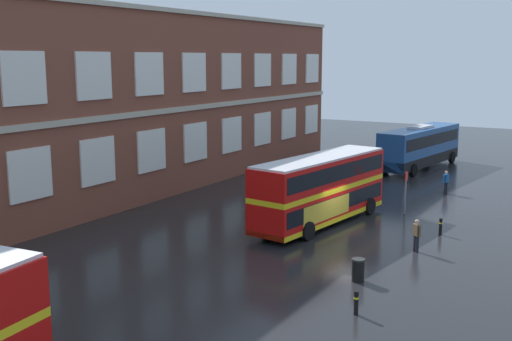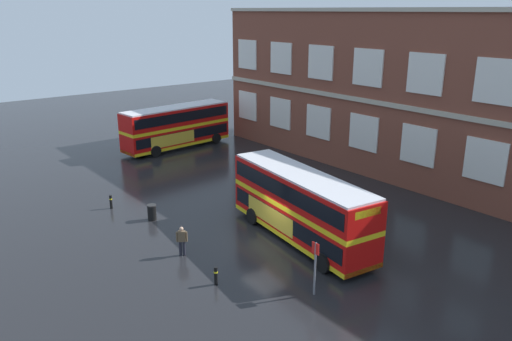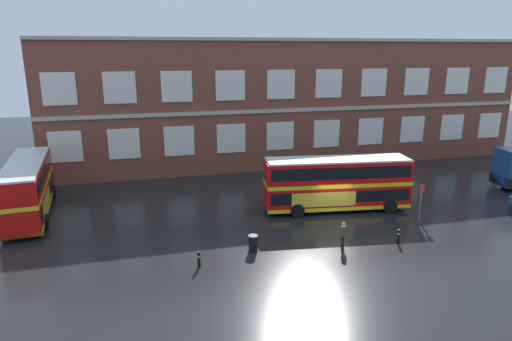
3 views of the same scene
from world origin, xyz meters
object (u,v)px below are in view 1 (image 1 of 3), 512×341
touring_coach (420,147)px  safety_bollard_east (441,226)px  waiting_passenger (446,181)px  bus_stand_flag (406,189)px  safety_bollard_west (356,303)px  double_decker_middle (321,189)px  second_passenger (416,234)px  station_litter_bin (358,270)px

touring_coach → safety_bollard_east: touring_coach is taller
waiting_passenger → bus_stand_flag: bus_stand_flag is taller
waiting_passenger → safety_bollard_west: (-23.73, -2.30, -0.44)m
touring_coach → waiting_passenger: bearing=-154.4°
safety_bollard_west → waiting_passenger: bearing=5.5°
double_decker_middle → second_passenger: (-2.51, -6.49, -1.22)m
bus_stand_flag → station_litter_bin: 13.07m
double_decker_middle → touring_coach: bearing=0.7°
touring_coach → second_passenger: touring_coach is taller
double_decker_middle → station_litter_bin: 9.84m
safety_bollard_west → safety_bollard_east: (12.74, -0.05, 0.00)m
second_passenger → station_litter_bin: second_passenger is taller
station_litter_bin → safety_bollard_east: station_litter_bin is taller
touring_coach → double_decker_middle: bearing=-179.3°
touring_coach → safety_bollard_west: size_ratio=12.88×
safety_bollard_west → safety_bollard_east: size_ratio=1.00×
waiting_passenger → safety_bollard_west: waiting_passenger is taller
double_decker_middle → safety_bollard_east: double_decker_middle is taller
second_passenger → bus_stand_flag: size_ratio=0.63×
waiting_passenger → bus_stand_flag: size_ratio=0.63×
double_decker_middle → station_litter_bin: bearing=-145.7°
double_decker_middle → bus_stand_flag: double_decker_middle is taller
waiting_passenger → safety_bollard_west: bearing=-174.5°
bus_stand_flag → safety_bollard_east: bus_stand_flag is taller
touring_coach → safety_bollard_west: 34.30m
bus_stand_flag → station_litter_bin: bearing=-172.0°
touring_coach → bus_stand_flag: bearing=-167.1°
touring_coach → waiting_passenger: size_ratio=7.20×
touring_coach → safety_bollard_east: size_ratio=12.88×
station_litter_bin → bus_stand_flag: bearing=8.0°
touring_coach → station_litter_bin: touring_coach is taller
safety_bollard_east → bus_stand_flag: bearing=40.6°
waiting_passenger → station_litter_bin: (-20.23, -1.04, -0.41)m
double_decker_middle → safety_bollard_east: 7.10m
station_litter_bin → safety_bollard_west: size_ratio=1.08×
bus_stand_flag → touring_coach: bearing=12.9°
safety_bollard_west → touring_coach: bearing=11.8°
bus_stand_flag → safety_bollard_east: bearing=-139.4°
bus_stand_flag → station_litter_bin: size_ratio=2.62×
touring_coach → second_passenger: (-24.54, -6.76, -0.98)m
touring_coach → safety_bollard_east: 22.02m
waiting_passenger → station_litter_bin: 20.26m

